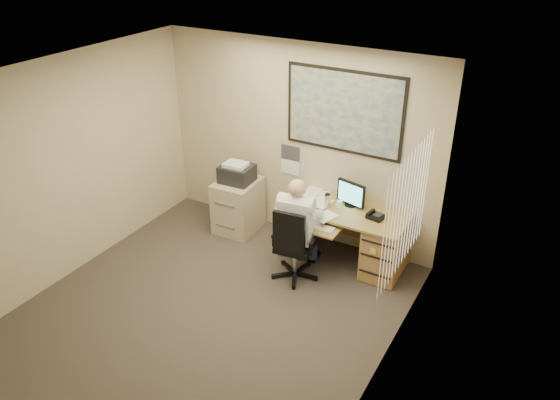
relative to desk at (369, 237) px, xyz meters
The scene contains 8 objects.
room_shell 2.44m from the desk, 123.03° to the right, with size 4.00×4.50×2.70m.
desk is the anchor object (origin of this frame).
world_map 1.61m from the desk, 150.27° to the left, with size 1.56×0.03×1.06m, color #1E4C93.
wall_calendar 1.52m from the desk, 165.65° to the left, with size 0.28×0.01×0.42m, color white.
window_blinds 1.73m from the desk, 56.11° to the right, with size 0.06×1.40×1.30m, color #EEE7CE, non-canonical shape.
filing_cabinet 1.97m from the desk, behind, with size 0.58×0.68×1.05m.
office_chair 1.01m from the desk, 135.49° to the right, with size 0.67×0.67×1.01m.
person 0.97m from the desk, 138.59° to the right, with size 0.57×0.81×1.33m, color white, non-canonical shape.
Camera 1 is at (3.16, -3.78, 4.09)m, focal length 35.00 mm.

